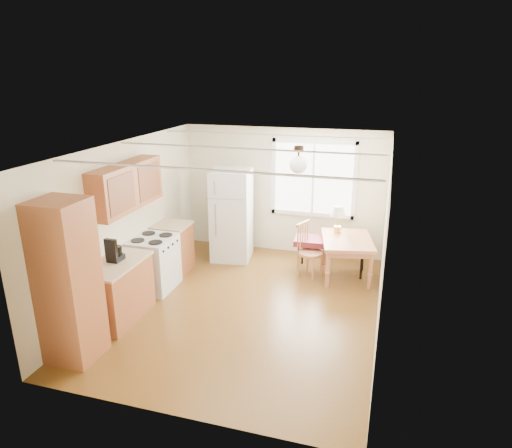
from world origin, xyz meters
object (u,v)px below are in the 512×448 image
at_px(refrigerator, 232,215).
at_px(chair, 306,246).
at_px(bench, 332,243).
at_px(dining_table, 347,244).

xyz_separation_m(refrigerator, chair, (1.54, -0.38, -0.32)).
height_order(bench, dining_table, dining_table).
relative_size(dining_table, chair, 1.32).
bearing_deg(chair, bench, 56.25).
bearing_deg(bench, dining_table, -28.03).
bearing_deg(refrigerator, bench, -9.87).
relative_size(refrigerator, dining_table, 1.37).
bearing_deg(dining_table, bench, 144.49).
bearing_deg(chair, dining_table, 34.71).
distance_m(bench, dining_table, 0.31).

